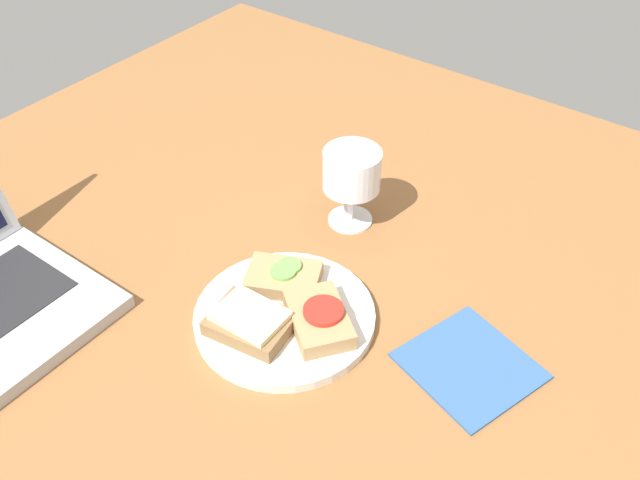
% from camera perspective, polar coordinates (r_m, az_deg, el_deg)
% --- Properties ---
extents(wooden_table, '(1.40, 1.40, 0.03)m').
position_cam_1_polar(wooden_table, '(0.99, -2.88, -4.68)').
color(wooden_table, brown).
rests_on(wooden_table, ground).
extents(plate, '(0.24, 0.24, 0.01)m').
position_cam_1_polar(plate, '(0.94, -2.85, -6.15)').
color(plate, silver).
rests_on(plate, wooden_table).
extents(sandwich_with_tomato, '(0.12, 0.12, 0.03)m').
position_cam_1_polar(sandwich_with_tomato, '(0.91, -0.07, -6.30)').
color(sandwich_with_tomato, '#A88456').
rests_on(sandwich_with_tomato, plate).
extents(sandwich_with_cucumber, '(0.10, 0.12, 0.02)m').
position_cam_1_polar(sandwich_with_cucumber, '(0.96, -2.95, -3.19)').
color(sandwich_with_cucumber, '#A88456').
rests_on(sandwich_with_cucumber, plate).
extents(sandwich_with_cheese, '(0.09, 0.11, 0.03)m').
position_cam_1_polar(sandwich_with_cheese, '(0.91, -5.59, -6.51)').
color(sandwich_with_cheese, brown).
rests_on(sandwich_with_cheese, plate).
extents(wine_glass, '(0.09, 0.09, 0.12)m').
position_cam_1_polar(wine_glass, '(1.04, 2.56, 5.31)').
color(wine_glass, white).
rests_on(wine_glass, wooden_table).
extents(napkin, '(0.18, 0.18, 0.00)m').
position_cam_1_polar(napkin, '(0.91, 11.87, -9.81)').
color(napkin, '#33598C').
rests_on(napkin, wooden_table).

